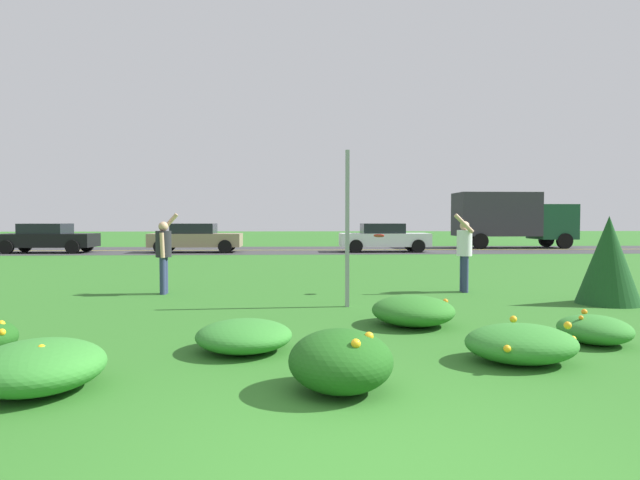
# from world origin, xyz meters

# --- Properties ---
(ground_plane) EXTENTS (120.00, 120.00, 0.00)m
(ground_plane) POSITION_xyz_m (0.00, 12.74, 0.00)
(ground_plane) COLOR #2D6B23
(highway_strip) EXTENTS (120.00, 7.62, 0.01)m
(highway_strip) POSITION_xyz_m (0.00, 25.48, 0.00)
(highway_strip) COLOR #38383A
(highway_strip) RESTS_ON ground
(highway_center_stripe) EXTENTS (120.00, 0.16, 0.00)m
(highway_center_stripe) POSITION_xyz_m (0.00, 25.48, 0.01)
(highway_center_stripe) COLOR yellow
(highway_center_stripe) RESTS_ON ground
(daylily_clump_mid_center) EXTENTS (0.92, 1.00, 0.40)m
(daylily_clump_mid_center) POSITION_xyz_m (3.52, 3.50, 0.18)
(daylily_clump_mid_center) COLOR #337F2D
(daylily_clump_mid_center) RESTS_ON ground
(daylily_clump_front_left) EXTENTS (1.22, 1.30, 0.48)m
(daylily_clump_front_left) POSITION_xyz_m (-2.90, 1.83, 0.24)
(daylily_clump_front_left) COLOR #337F2D
(daylily_clump_front_left) RESTS_ON ground
(daylily_clump_front_center) EXTENTS (1.27, 1.34, 0.45)m
(daylily_clump_front_center) POSITION_xyz_m (1.39, 4.82, 0.23)
(daylily_clump_front_center) COLOR #2D7526
(daylily_clump_front_center) RESTS_ON ground
(daylily_clump_front_right) EXTENTS (1.20, 1.23, 0.38)m
(daylily_clump_front_right) POSITION_xyz_m (-1.08, 3.30, 0.19)
(daylily_clump_front_right) COLOR #337F2D
(daylily_clump_front_right) RESTS_ON ground
(daylily_clump_mid_left) EXTENTS (1.27, 1.04, 0.47)m
(daylily_clump_mid_left) POSITION_xyz_m (2.14, 2.61, 0.22)
(daylily_clump_mid_left) COLOR #337F2D
(daylily_clump_mid_left) RESTS_ON ground
(daylily_clump_near_camera) EXTENTS (1.00, 1.06, 0.59)m
(daylily_clump_near_camera) POSITION_xyz_m (-0.02, 1.67, 0.30)
(daylily_clump_near_camera) COLOR #1E5619
(daylily_clump_near_camera) RESTS_ON ground
(sign_post_near_path) EXTENTS (0.07, 0.10, 2.93)m
(sign_post_near_path) POSITION_xyz_m (0.54, 6.63, 1.47)
(sign_post_near_path) COLOR #93969B
(sign_post_near_path) RESTS_ON ground
(evergreen_shrub_side) EXTENTS (1.19, 1.19, 1.71)m
(evergreen_shrub_side) POSITION_xyz_m (5.64, 6.72, 0.86)
(evergreen_shrub_side) COLOR #19471E
(evergreen_shrub_side) RESTS_ON ground
(person_thrower_dark_shirt) EXTENTS (0.46, 0.48, 1.79)m
(person_thrower_dark_shirt) POSITION_xyz_m (-3.32, 8.55, 0.96)
(person_thrower_dark_shirt) COLOR #232328
(person_thrower_dark_shirt) RESTS_ON ground
(person_catcher_white_shirt) EXTENTS (0.48, 0.48, 1.78)m
(person_catcher_white_shirt) POSITION_xyz_m (3.38, 8.54, 0.97)
(person_catcher_white_shirt) COLOR silver
(person_catcher_white_shirt) RESTS_ON ground
(frisbee_red) EXTENTS (0.24, 0.23, 0.09)m
(frisbee_red) POSITION_xyz_m (1.43, 8.43, 1.28)
(frisbee_red) COLOR red
(car_black_leftmost) EXTENTS (4.50, 2.00, 1.45)m
(car_black_leftmost) POSITION_xyz_m (-12.66, 23.77, 0.74)
(car_black_leftmost) COLOR black
(car_black_leftmost) RESTS_ON ground
(car_tan_center_left) EXTENTS (4.50, 2.00, 1.45)m
(car_tan_center_left) POSITION_xyz_m (-5.39, 23.77, 0.74)
(car_tan_center_left) COLOR #937F60
(car_tan_center_left) RESTS_ON ground
(car_white_center_right) EXTENTS (4.50, 2.00, 1.45)m
(car_white_center_right) POSITION_xyz_m (4.12, 23.77, 0.74)
(car_white_center_right) COLOR silver
(car_white_center_right) RESTS_ON ground
(box_truck_dark_green) EXTENTS (6.70, 2.46, 3.20)m
(box_truck_dark_green) POSITION_xyz_m (12.15, 27.19, 1.80)
(box_truck_dark_green) COLOR #194C2D
(box_truck_dark_green) RESTS_ON ground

